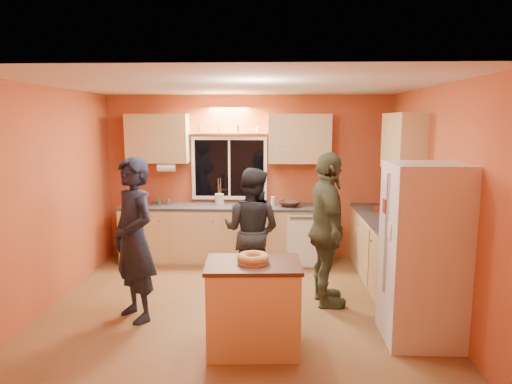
{
  "coord_description": "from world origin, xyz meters",
  "views": [
    {
      "loc": [
        0.4,
        -5.22,
        2.21
      ],
      "look_at": [
        0.19,
        0.4,
        1.32
      ],
      "focal_mm": 32.0,
      "sensor_mm": 36.0,
      "label": 1
    }
  ],
  "objects_px": {
    "refrigerator": "(423,254)",
    "island": "(253,306)",
    "person_center": "(251,230)",
    "person_right": "(327,230)",
    "person_left": "(134,240)"
  },
  "relations": [
    {
      "from": "person_center",
      "to": "person_right",
      "type": "distance_m",
      "value": 1.01
    },
    {
      "from": "person_center",
      "to": "person_right",
      "type": "height_order",
      "value": "person_right"
    },
    {
      "from": "refrigerator",
      "to": "person_left",
      "type": "bearing_deg",
      "value": 172.66
    },
    {
      "from": "refrigerator",
      "to": "person_center",
      "type": "relative_size",
      "value": 1.11
    },
    {
      "from": "person_left",
      "to": "refrigerator",
      "type": "bearing_deg",
      "value": 38.05
    },
    {
      "from": "refrigerator",
      "to": "person_center",
      "type": "xyz_separation_m",
      "value": [
        -1.76,
        1.27,
        -0.09
      ]
    },
    {
      "from": "person_right",
      "to": "island",
      "type": "bearing_deg",
      "value": 139.01
    },
    {
      "from": "island",
      "to": "person_right",
      "type": "bearing_deg",
      "value": 51.0
    },
    {
      "from": "refrigerator",
      "to": "person_right",
      "type": "xyz_separation_m",
      "value": [
        -0.85,
        0.86,
        0.02
      ]
    },
    {
      "from": "island",
      "to": "person_center",
      "type": "height_order",
      "value": "person_center"
    },
    {
      "from": "refrigerator",
      "to": "island",
      "type": "relative_size",
      "value": 1.93
    },
    {
      "from": "island",
      "to": "refrigerator",
      "type": "bearing_deg",
      "value": 6.28
    },
    {
      "from": "refrigerator",
      "to": "person_left",
      "type": "relative_size",
      "value": 0.99
    },
    {
      "from": "island",
      "to": "person_right",
      "type": "xyz_separation_m",
      "value": [
        0.83,
        1.14,
        0.48
      ]
    },
    {
      "from": "island",
      "to": "person_center",
      "type": "distance_m",
      "value": 1.58
    }
  ]
}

